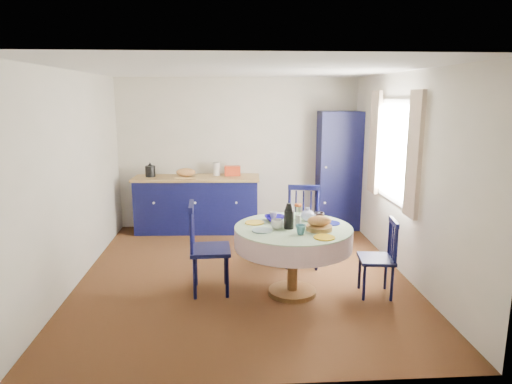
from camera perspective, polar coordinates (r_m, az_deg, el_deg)
floor at (r=5.84m, az=-1.53°, el=-10.24°), size 4.50×4.50×0.00m
ceiling at (r=5.42m, az=-1.68°, el=15.06°), size 4.50×4.50×0.00m
wall_back at (r=7.72m, az=-2.21°, el=4.84°), size 4.00×0.02×2.50m
wall_left at (r=5.78m, az=-21.84°, el=1.56°), size 0.02×4.50×2.50m
wall_right at (r=5.91m, az=18.18°, el=2.04°), size 0.02×4.50×2.50m
window at (r=6.13m, az=16.91°, el=5.06°), size 0.10×1.74×1.45m
kitchen_counter at (r=7.58m, az=-7.37°, el=-1.37°), size 2.07×0.73×1.15m
pantry_cabinet at (r=7.73m, az=10.27°, el=2.64°), size 0.69×0.51×1.96m
dining_table at (r=5.10m, az=4.74°, el=-5.70°), size 1.30×1.30×1.07m
chair_left at (r=5.21m, az=-6.24°, el=-6.91°), size 0.46×0.49×1.04m
chair_far at (r=6.06m, az=5.86°, el=-4.19°), size 0.54×0.52×1.04m
chair_right at (r=5.31m, az=15.23°, el=-7.86°), size 0.42×0.44×0.88m
mug_a at (r=4.96m, az=2.65°, el=-4.05°), size 0.13×0.13×0.11m
mug_b at (r=4.79m, az=5.62°, el=-4.70°), size 0.11×0.11×0.10m
mug_c at (r=5.35m, az=7.90°, el=-3.01°), size 0.12×0.12×0.09m
mug_d at (r=5.36m, az=2.17°, el=-2.92°), size 0.09×0.09×0.09m
cobalt_bowl at (r=5.28m, az=2.34°, el=-3.31°), size 0.23×0.23×0.06m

